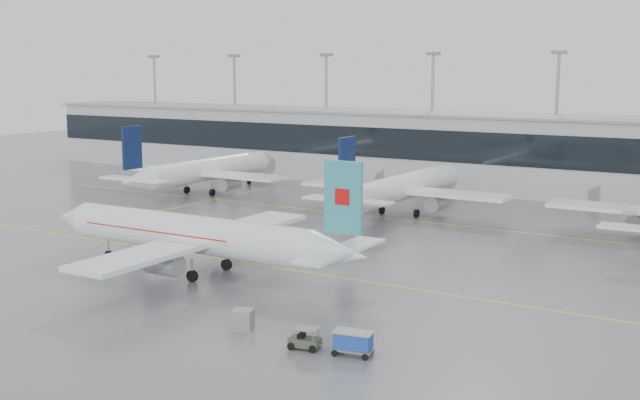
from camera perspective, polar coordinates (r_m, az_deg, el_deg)
The scene contains 14 objects.
ground at distance 81.90m, azimuth -4.41°, elevation -4.61°, with size 320.00×320.00×0.00m, color slate.
taxi_line_main at distance 81.90m, azimuth -4.41°, elevation -4.61°, with size 120.00×0.25×0.01m, color yellow.
taxi_line_north at distance 107.06m, azimuth 5.05°, elevation -1.31°, with size 120.00×0.25×0.01m, color yellow.
taxi_line_cross at distance 112.11m, azimuth -12.36°, elevation -1.01°, with size 0.25×60.00×0.01m, color yellow.
terminal at distance 135.35m, azimuth 11.17°, elevation 3.34°, with size 180.00×15.00×12.00m, color #A9A9AD.
terminal_glass at distance 128.18m, azimuth 10.00°, elevation 3.72°, with size 180.00×0.20×5.00m, color black.
terminal_roof at distance 134.86m, azimuth 11.25°, elevation 5.96°, with size 182.00×16.00×0.40m, color gray.
light_masts at distance 140.44m, azimuth 12.12°, elevation 6.53°, with size 156.40×1.00×22.60m.
air_canada_jet at distance 78.06m, azimuth -8.60°, elevation -2.51°, with size 37.62×30.37×11.99m.
parked_jet_b at distance 128.62m, azimuth -8.27°, elevation 2.09°, with size 29.64×36.96×11.72m.
parked_jet_c at distance 109.72m, azimuth 5.94°, elevation 0.90°, with size 29.64×36.96×11.72m.
baggage_tug at distance 57.78m, azimuth -1.09°, elevation -10.00°, with size 3.36×1.75×1.59m.
baggage_cart at distance 56.48m, azimuth 2.36°, elevation -10.01°, with size 3.00×2.03×1.71m.
gse_unit at distance 62.16m, azimuth -5.51°, elevation -8.45°, with size 1.52×1.41×1.52m, color gray.
Camera 1 is at (46.82, -64.25, 19.68)m, focal length 45.00 mm.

